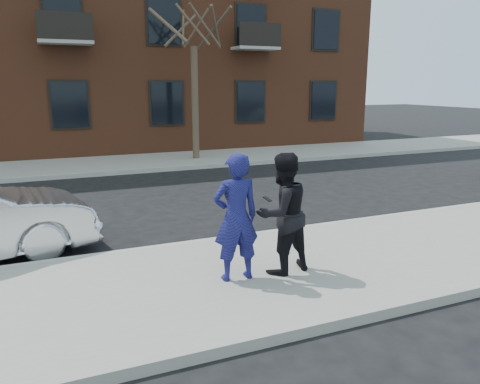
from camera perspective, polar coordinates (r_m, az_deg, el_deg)
name	(u,v)px	position (r m, az deg, el deg)	size (l,w,h in m)	color
ground	(131,296)	(7.09, -13.11, -12.21)	(100.00, 100.00, 0.00)	black
near_sidewalk	(134,298)	(6.83, -12.76, -12.49)	(50.00, 3.50, 0.15)	gray
near_curb	(115,255)	(8.48, -15.00, -7.48)	(50.00, 0.10, 0.15)	#999691
far_sidewalk	(75,167)	(17.87, -19.50, 2.93)	(50.00, 3.50, 0.15)	gray
far_curb	(79,175)	(16.10, -19.06, 1.92)	(50.00, 0.10, 0.15)	#999691
apartment_building	(99,16)	(24.74, -16.86, 19.89)	(24.30, 10.30, 12.30)	brown
street_tree	(193,13)	(18.38, -5.74, 20.94)	(3.60, 3.60, 6.80)	#33271E
man_hoodie	(236,217)	(6.78, -0.51, -3.11)	(0.70, 0.52, 1.89)	navy
man_peacoat	(282,214)	(7.08, 5.18, -2.63)	(1.02, 0.86, 1.85)	black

